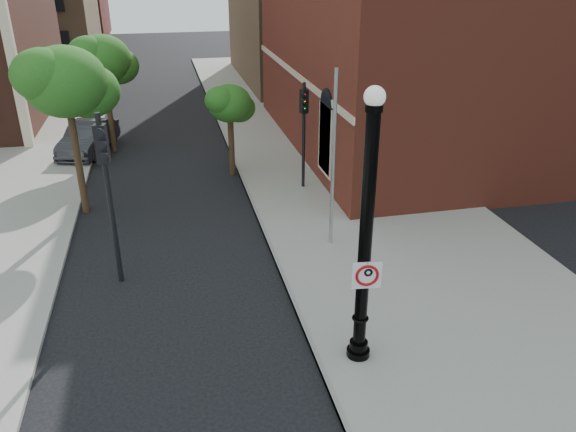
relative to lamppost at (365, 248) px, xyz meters
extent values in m
plane|color=black|center=(-2.95, 0.70, -2.81)|extent=(120.00, 120.00, 0.00)
cube|color=gray|center=(3.05, 10.70, -2.75)|extent=(8.00, 60.00, 0.12)
cube|color=gray|center=(-0.90, 10.70, -2.74)|extent=(0.10, 60.00, 0.14)
cube|color=maroon|center=(13.05, 14.70, 3.19)|extent=(22.00, 16.00, 12.00)
cube|color=black|center=(2.01, 9.70, -0.81)|extent=(0.08, 1.40, 2.40)
cube|color=beige|center=(2.02, 14.70, 0.69)|extent=(0.06, 16.00, 0.25)
cylinder|color=black|center=(0.00, 0.00, -2.67)|extent=(0.51, 0.51, 0.28)
cylinder|color=black|center=(0.00, 0.00, -2.44)|extent=(0.40, 0.40, 0.23)
cylinder|color=black|center=(0.00, 0.00, 0.13)|extent=(0.28, 0.28, 5.33)
torus|color=black|center=(0.00, 0.00, -1.71)|extent=(0.37, 0.37, 0.06)
cylinder|color=black|center=(0.00, 0.00, 2.87)|extent=(0.33, 0.33, 0.14)
sphere|color=silver|center=(0.00, 0.00, 3.07)|extent=(0.40, 0.40, 0.40)
cube|color=white|center=(0.02, -0.16, -0.55)|extent=(0.62, 0.10, 0.62)
cube|color=black|center=(0.02, -0.16, -0.27)|extent=(0.61, 0.08, 0.05)
cube|color=black|center=(0.02, -0.16, -0.83)|extent=(0.61, 0.08, 0.05)
cube|color=black|center=(-0.26, -0.12, -0.55)|extent=(0.05, 0.01, 0.62)
cube|color=black|center=(0.30, -0.19, -0.55)|extent=(0.05, 0.01, 0.62)
torus|color=#A9060E|center=(0.02, -0.16, -0.55)|extent=(0.50, 0.12, 0.49)
cube|color=#A9060E|center=(0.02, -0.16, -0.55)|extent=(0.35, 0.05, 0.35)
cube|color=black|center=(-0.04, -0.15, -0.55)|extent=(0.06, 0.01, 0.29)
torus|color=black|center=(0.05, -0.16, -0.48)|extent=(0.20, 0.08, 0.19)
cylinder|color=black|center=(0.02, -0.16, -0.27)|extent=(0.03, 0.02, 0.03)
imported|color=#2B2B2F|center=(-7.15, 16.41, -2.10)|extent=(2.58, 4.54, 1.42)
cylinder|color=black|center=(-5.29, 4.62, -0.44)|extent=(0.14, 0.14, 4.73)
cube|color=black|center=(-5.29, 4.62, 1.13)|extent=(0.33, 0.31, 0.99)
sphere|color=#E50505|center=(-5.27, 4.46, 1.48)|extent=(0.18, 0.18, 0.18)
sphere|color=#FF8C00|center=(-5.27, 4.46, 1.18)|extent=(0.18, 0.18, 0.18)
sphere|color=#00E519|center=(-5.27, 4.46, 0.89)|extent=(0.18, 0.18, 0.18)
cylinder|color=black|center=(1.26, 10.03, -0.77)|extent=(0.12, 0.12, 4.09)
cube|color=black|center=(1.26, 10.03, 0.60)|extent=(0.31, 0.30, 0.85)
sphere|color=#E50505|center=(1.22, 9.90, 0.89)|extent=(0.15, 0.15, 0.15)
sphere|color=#FF8C00|center=(1.22, 9.90, 0.64)|extent=(0.15, 0.15, 0.15)
sphere|color=#00E519|center=(1.22, 9.90, 0.38)|extent=(0.15, 0.15, 0.15)
cylinder|color=#999999|center=(0.95, 5.32, -0.10)|extent=(0.11, 0.11, 5.43)
cylinder|color=black|center=(-6.68, 9.61, -0.69)|extent=(0.24, 0.24, 4.24)
ellipsoid|color=#205015|center=(-6.68, 9.61, 1.73)|extent=(2.66, 2.66, 2.26)
ellipsoid|color=#205015|center=(-6.08, 10.10, 1.31)|extent=(2.06, 2.06, 1.75)
ellipsoid|color=#205015|center=(-7.23, 9.25, 2.03)|extent=(1.94, 1.94, 1.65)
cylinder|color=black|center=(-6.07, 16.40, -0.88)|extent=(0.24, 0.24, 3.87)
ellipsoid|color=#205015|center=(-6.07, 16.40, 1.33)|extent=(2.43, 2.43, 2.07)
ellipsoid|color=#205015|center=(-5.52, 16.84, 0.95)|extent=(1.88, 1.88, 1.60)
ellipsoid|color=#205015|center=(-6.57, 16.07, 1.61)|extent=(1.77, 1.77, 1.50)
cylinder|color=black|center=(-1.18, 12.22, -1.44)|extent=(0.24, 0.24, 2.75)
ellipsoid|color=#205015|center=(-1.18, 12.22, 0.14)|extent=(1.73, 1.73, 1.47)
ellipsoid|color=#205015|center=(-0.79, 12.53, -0.14)|extent=(1.33, 1.33, 1.13)
ellipsoid|color=#205015|center=(-1.53, 11.99, 0.33)|extent=(1.26, 1.26, 1.07)
camera|label=1|loc=(-3.71, -9.41, 5.36)|focal=35.00mm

